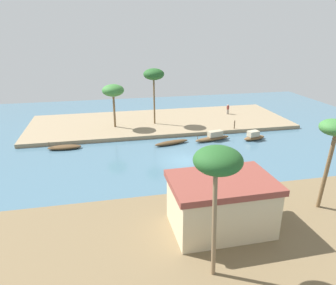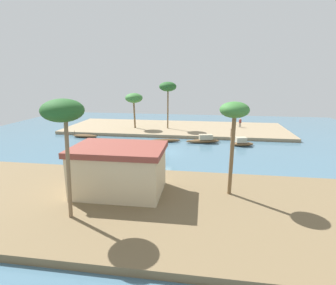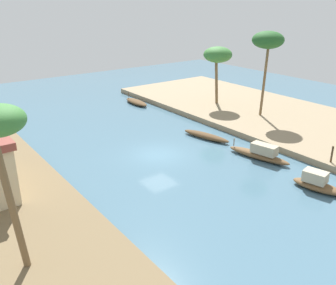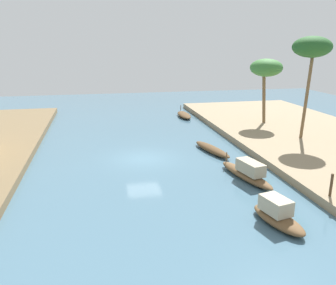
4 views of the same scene
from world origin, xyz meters
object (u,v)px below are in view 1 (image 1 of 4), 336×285
(palm_tree_left_far, at_px, (113,91))
(sampan_midstream, at_px, (213,137))
(person_on_near_bank, at_px, (228,110))
(sampan_open_hull, at_px, (172,143))
(palm_tree_right_short, at_px, (218,163))
(sampan_foreground, at_px, (65,147))
(sampan_near_left_bank, at_px, (254,136))
(palm_tree_right_tall, at_px, (334,132))
(riverside_building, at_px, (221,203))
(mooring_post, at_px, (234,125))
(palm_tree_left_near, at_px, (154,75))

(palm_tree_left_far, bearing_deg, sampan_midstream, 150.30)
(person_on_near_bank, bearing_deg, palm_tree_left_far, 156.78)
(sampan_open_hull, xyz_separation_m, palm_tree_right_short, (2.71, 22.87, 7.22))
(person_on_near_bank, bearing_deg, sampan_foreground, 167.34)
(sampan_near_left_bank, bearing_deg, palm_tree_right_tall, 67.54)
(sampan_open_hull, bearing_deg, palm_tree_left_far, -61.32)
(riverside_building, bearing_deg, palm_tree_left_far, -77.65)
(palm_tree_right_short, height_order, riverside_building, palm_tree_right_short)
(sampan_open_hull, bearing_deg, palm_tree_right_short, 69.89)
(sampan_midstream, bearing_deg, riverside_building, 59.91)
(palm_tree_right_tall, bearing_deg, sampan_open_hull, -65.98)
(person_on_near_bank, height_order, mooring_post, person_on_near_bank)
(sampan_foreground, relative_size, palm_tree_right_short, 0.52)
(sampan_open_hull, bearing_deg, riverside_building, 74.55)
(person_on_near_bank, xyz_separation_m, palm_tree_left_near, (12.94, 2.90, 6.55))
(person_on_near_bank, height_order, palm_tree_right_short, palm_tree_right_short)
(palm_tree_left_near, relative_size, palm_tree_right_short, 1.04)
(sampan_near_left_bank, xyz_separation_m, person_on_near_bank, (-0.98, -11.62, 0.72))
(mooring_post, xyz_separation_m, riverside_building, (10.59, 21.94, 1.33))
(person_on_near_bank, relative_size, mooring_post, 1.33)
(palm_tree_right_short, bearing_deg, palm_tree_right_tall, -156.26)
(riverside_building, bearing_deg, sampan_near_left_bank, -123.51)
(sampan_midstream, xyz_separation_m, sampan_open_hull, (5.76, 0.34, -0.23))
(sampan_open_hull, height_order, palm_tree_left_far, palm_tree_left_far)
(sampan_midstream, height_order, person_on_near_bank, person_on_near_bank)
(palm_tree_right_tall, bearing_deg, sampan_foreground, -42.03)
(riverside_building, bearing_deg, person_on_near_bank, -113.79)
(sampan_midstream, relative_size, mooring_post, 4.23)
(sampan_foreground, distance_m, person_on_near_bank, 27.31)
(sampan_open_hull, xyz_separation_m, sampan_near_left_bank, (-11.16, 0.55, 0.22))
(sampan_midstream, xyz_separation_m, riverside_building, (6.45, 19.20, 1.98))
(person_on_near_bank, bearing_deg, palm_tree_left_near, 158.63)
(sampan_near_left_bank, distance_m, riverside_building, 21.89)
(sampan_near_left_bank, xyz_separation_m, mooring_post, (1.26, -3.64, 0.65))
(mooring_post, xyz_separation_m, palm_tree_left_near, (10.70, -5.09, 6.62))
(palm_tree_right_tall, bearing_deg, person_on_near_bank, -97.92)
(sampan_foreground, height_order, palm_tree_left_near, palm_tree_left_near)
(sampan_midstream, xyz_separation_m, person_on_near_bank, (-6.38, -10.73, 0.72))
(riverside_building, bearing_deg, sampan_midstream, -109.15)
(sampan_open_hull, distance_m, palm_tree_left_near, 11.11)
(palm_tree_left_far, bearing_deg, mooring_post, 165.22)
(sampan_foreground, xyz_separation_m, mooring_post, (-23.18, -1.95, 0.87))
(sampan_midstream, height_order, palm_tree_right_tall, palm_tree_right_tall)
(palm_tree_left_far, bearing_deg, palm_tree_left_near, -173.31)
(sampan_foreground, distance_m, palm_tree_left_near, 16.17)
(sampan_near_left_bank, relative_size, palm_tree_left_far, 0.55)
(sampan_open_hull, distance_m, riverside_building, 19.00)
(sampan_open_hull, relative_size, sampan_near_left_bank, 1.40)
(palm_tree_right_tall, bearing_deg, mooring_post, -94.91)
(palm_tree_right_tall, bearing_deg, sampan_midstream, -82.84)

